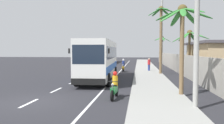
% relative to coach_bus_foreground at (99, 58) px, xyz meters
% --- Properties ---
extents(ground_plane, '(160.00, 160.00, 0.00)m').
position_rel_coach_bus_foreground_xyz_m(ground_plane, '(-2.05, -9.24, -2.02)').
color(ground_plane, '#28282D').
extents(sidewalk_kerb, '(3.20, 90.00, 0.14)m').
position_rel_coach_bus_foreground_xyz_m(sidewalk_kerb, '(4.75, 0.76, -1.95)').
color(sidewalk_kerb, '#999993').
rests_on(sidewalk_kerb, ground).
extents(lane_markings, '(3.38, 71.00, 0.01)m').
position_rel_coach_bus_foreground_xyz_m(lane_markings, '(-0.02, 5.19, -2.02)').
color(lane_markings, white).
rests_on(lane_markings, ground).
extents(boundary_wall, '(0.24, 60.00, 2.28)m').
position_rel_coach_bus_foreground_xyz_m(boundary_wall, '(8.55, 4.76, -0.88)').
color(boundary_wall, '#9E998E').
rests_on(boundary_wall, ground).
extents(coach_bus_foreground, '(3.10, 10.78, 3.89)m').
position_rel_coach_bus_foreground_xyz_m(coach_bus_foreground, '(0.00, 0.00, 0.00)').
color(coach_bus_foreground, silver).
rests_on(coach_bus_foreground, ground).
extents(coach_bus_far_lane, '(3.11, 12.45, 3.63)m').
position_rel_coach_bus_foreground_xyz_m(coach_bus_far_lane, '(-3.72, 29.37, -0.13)').
color(coach_bus_far_lane, red).
rests_on(coach_bus_far_lane, ground).
extents(motorcycle_beside_bus, '(0.56, 1.96, 1.66)m').
position_rel_coach_bus_foreground_xyz_m(motorcycle_beside_bus, '(1.64, 8.73, -1.35)').
color(motorcycle_beside_bus, black).
rests_on(motorcycle_beside_bus, ground).
extents(motorcycle_trailing, '(0.56, 1.96, 1.56)m').
position_rel_coach_bus_foreground_xyz_m(motorcycle_trailing, '(2.27, -7.82, -1.38)').
color(motorcycle_trailing, black).
rests_on(motorcycle_trailing, ground).
extents(pedestrian_near_kerb, '(0.36, 0.36, 1.62)m').
position_rel_coach_bus_foreground_xyz_m(pedestrian_near_kerb, '(4.97, 9.16, -1.04)').
color(pedestrian_near_kerb, navy).
rests_on(pedestrian_near_kerb, sidewalk_kerb).
extents(utility_pole_mid, '(1.82, 0.24, 9.27)m').
position_rel_coach_bus_foreground_xyz_m(utility_pole_mid, '(6.55, 9.17, 2.78)').
color(utility_pole_mid, '#9E9E99').
rests_on(utility_pole_mid, ground).
extents(palm_nearest, '(3.32, 3.31, 5.47)m').
position_rel_coach_bus_foreground_xyz_m(palm_nearest, '(6.18, -6.85, 2.18)').
color(palm_nearest, brown).
rests_on(palm_nearest, ground).
extents(palm_second, '(3.09, 2.93, 7.77)m').
position_rel_coach_bus_foreground_xyz_m(palm_second, '(6.10, 5.48, 3.48)').
color(palm_second, brown).
rests_on(palm_second, ground).
extents(palm_third, '(3.86, 3.71, 4.94)m').
position_rel_coach_bus_foreground_xyz_m(palm_third, '(8.96, 4.10, 1.75)').
color(palm_third, brown).
rests_on(palm_third, ground).
extents(palm_fourth, '(3.39, 3.59, 5.77)m').
position_rel_coach_bus_foreground_xyz_m(palm_fourth, '(8.39, 27.16, 2.26)').
color(palm_fourth, brown).
rests_on(palm_fourth, ground).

